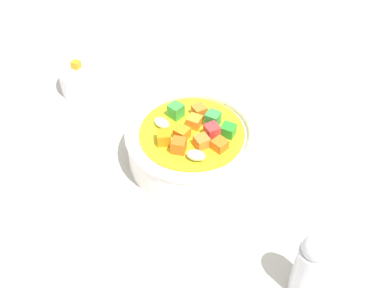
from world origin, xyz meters
TOP-DOWN VIEW (x-y plane):
  - ground_plane at (0.00, 0.00)cm, footprint 140.00×140.00cm
  - soup_bowl_main at (0.01, 0.01)cm, footprint 15.92×15.92cm
  - spoon at (12.22, 5.21)cm, footprint 19.97×15.48cm
  - side_bowl_small at (-9.55, -18.03)cm, footprint 9.11×9.11cm
  - pepper_shaker at (13.58, 15.31)cm, footprint 2.87×2.87cm

SIDE VIEW (x-z plane):
  - ground_plane at x=0.00cm, z-range -2.00..0.00cm
  - spoon at x=12.22cm, z-range -0.01..0.70cm
  - side_bowl_small at x=-9.55cm, z-range -0.21..4.34cm
  - soup_bowl_main at x=0.01cm, z-range -0.31..6.02cm
  - pepper_shaker at x=13.58cm, z-range -0.02..8.46cm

